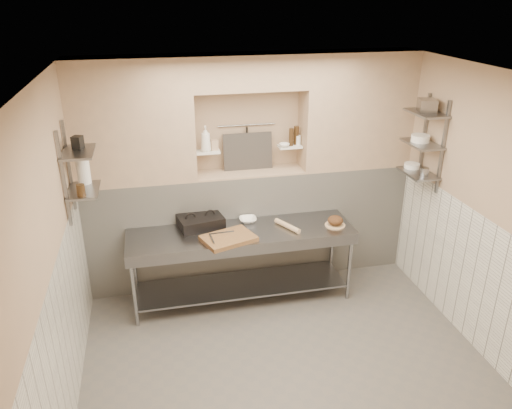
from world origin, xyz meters
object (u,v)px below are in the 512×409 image
object	(u,v)px
bowl_alcove	(284,145)
jug_left	(83,171)
prep_table	(242,252)
bread_loaf	(335,220)
cutting_board	(229,238)
rolling_pin	(287,226)
panini_press	(201,222)
bottle_soap	(206,139)
mixing_bowl	(248,220)

from	to	relation	value
bowl_alcove	jug_left	size ratio (longest dim) A/B	0.47
prep_table	bread_loaf	world-z (taller)	bread_loaf
cutting_board	rolling_pin	xyz separation A→B (m)	(0.72, 0.16, 0.00)
rolling_pin	jug_left	world-z (taller)	jug_left
prep_table	jug_left	xyz separation A→B (m)	(-1.62, 0.05, 1.10)
prep_table	cutting_board	bearing A→B (deg)	-135.06
cutting_board	bowl_alcove	world-z (taller)	bowl_alcove
jug_left	panini_press	bearing A→B (deg)	8.68
cutting_board	bottle_soap	world-z (taller)	bottle_soap
rolling_pin	bowl_alcove	size ratio (longest dim) A/B	3.09
bread_loaf	jug_left	size ratio (longest dim) A/B	0.68
rolling_pin	bowl_alcove	xyz separation A→B (m)	(0.10, 0.55, 0.80)
prep_table	bottle_soap	size ratio (longest dim) A/B	8.64
mixing_bowl	bowl_alcove	xyz separation A→B (m)	(0.51, 0.28, 0.81)
mixing_bowl	bottle_soap	bearing A→B (deg)	145.50
cutting_board	bowl_alcove	xyz separation A→B (m)	(0.81, 0.71, 0.81)
bowl_alcove	bread_loaf	bearing A→B (deg)	-52.50
bread_loaf	bottle_soap	world-z (taller)	bottle_soap
cutting_board	bottle_soap	distance (m)	1.19
prep_table	cutting_board	distance (m)	0.38
rolling_pin	jug_left	distance (m)	2.31
bread_loaf	bottle_soap	distance (m)	1.78
rolling_pin	jug_left	bearing A→B (deg)	178.28
bottle_soap	cutting_board	bearing A→B (deg)	-80.22
cutting_board	rolling_pin	distance (m)	0.74
rolling_pin	bottle_soap	world-z (taller)	bottle_soap
panini_press	bowl_alcove	size ratio (longest dim) A/B	4.44
bowl_alcove	bottle_soap	bearing A→B (deg)	179.34
panini_press	bowl_alcove	xyz separation A→B (m)	(1.08, 0.31, 0.76)
cutting_board	jug_left	distance (m)	1.68
mixing_bowl	prep_table	bearing A→B (deg)	-116.92
prep_table	rolling_pin	size ratio (longest dim) A/B	6.72
panini_press	rolling_pin	size ratio (longest dim) A/B	1.44
bread_loaf	jug_left	bearing A→B (deg)	177.44
cutting_board	bread_loaf	world-z (taller)	bread_loaf
jug_left	mixing_bowl	bearing A→B (deg)	6.61
panini_press	jug_left	xyz separation A→B (m)	(-1.18, -0.18, 0.78)
rolling_pin	cutting_board	bearing A→B (deg)	-167.50
panini_press	rolling_pin	xyz separation A→B (m)	(0.98, -0.25, -0.04)
bread_loaf	rolling_pin	bearing A→B (deg)	174.27
prep_table	rolling_pin	xyz separation A→B (m)	(0.54, -0.02, 0.29)
panini_press	bread_loaf	size ratio (longest dim) A/B	3.07
mixing_bowl	jug_left	world-z (taller)	jug_left
jug_left	prep_table	bearing A→B (deg)	-1.59
cutting_board	bottle_soap	xyz separation A→B (m)	(-0.12, 0.72, 0.94)
rolling_pin	jug_left	size ratio (longest dim) A/B	1.45
mixing_bowl	bread_loaf	size ratio (longest dim) A/B	1.13
prep_table	rolling_pin	bearing A→B (deg)	-2.13
cutting_board	bottle_soap	size ratio (longest dim) A/B	1.84
mixing_bowl	rolling_pin	distance (m)	0.49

